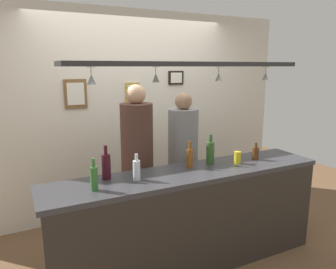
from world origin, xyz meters
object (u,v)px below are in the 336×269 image
(bottle_wine_dark_red, at_px, (106,166))
(bottle_beer_brown_stubby, at_px, (256,153))
(person_right_grey_shirt, at_px, (183,150))
(picture_frame_crest, at_px, (132,93))
(bottle_beer_green_import, at_px, (94,178))
(bottle_champagne_green, at_px, (210,152))
(person_middle_brown_shirt, at_px, (137,150))
(bottle_beer_amber_tall, at_px, (190,158))
(picture_frame_upper_small, at_px, (176,78))
(drink_can, at_px, (237,157))
(bottle_soda_clear, at_px, (137,170))
(picture_frame_caricature, at_px, (76,94))

(bottle_wine_dark_red, bearing_deg, bottle_beer_brown_stubby, -4.21)
(person_right_grey_shirt, xyz_separation_m, picture_frame_crest, (-0.30, 0.78, 0.60))
(bottle_beer_green_import, relative_size, bottle_champagne_green, 0.87)
(person_middle_brown_shirt, bearing_deg, picture_frame_crest, 72.22)
(bottle_champagne_green, distance_m, bottle_wine_dark_red, 1.05)
(bottle_beer_amber_tall, bearing_deg, bottle_beer_green_import, -170.20)
(bottle_beer_amber_tall, bearing_deg, picture_frame_upper_small, 67.52)
(bottle_beer_brown_stubby, bearing_deg, bottle_champagne_green, 169.97)
(picture_frame_crest, bearing_deg, bottle_beer_brown_stubby, -58.69)
(person_middle_brown_shirt, relative_size, picture_frame_crest, 6.65)
(drink_can, distance_m, picture_frame_upper_small, 1.59)
(person_middle_brown_shirt, relative_size, person_right_grey_shirt, 1.06)
(bottle_beer_brown_stubby, bearing_deg, person_middle_brown_shirt, 151.31)
(person_middle_brown_shirt, height_order, person_right_grey_shirt, person_middle_brown_shirt)
(bottle_beer_brown_stubby, xyz_separation_m, bottle_wine_dark_red, (-1.56, 0.11, 0.05))
(bottle_beer_amber_tall, relative_size, picture_frame_crest, 1.00)
(bottle_soda_clear, bearing_deg, bottle_champagne_green, 7.64)
(person_right_grey_shirt, relative_size, drink_can, 13.34)
(picture_frame_upper_small, bearing_deg, bottle_soda_clear, -128.63)
(bottle_champagne_green, xyz_separation_m, picture_frame_upper_small, (0.29, 1.29, 0.68))
(person_right_grey_shirt, relative_size, bottle_beer_green_import, 6.26)
(bottle_beer_green_import, xyz_separation_m, bottle_soda_clear, (0.38, 0.07, -0.01))
(bottle_beer_green_import, xyz_separation_m, picture_frame_upper_small, (1.50, 1.47, 0.70))
(picture_frame_caricature, bearing_deg, person_middle_brown_shirt, -59.77)
(drink_can, bearing_deg, person_right_grey_shirt, 114.15)
(picture_frame_upper_small, bearing_deg, person_middle_brown_shirt, -138.23)
(bottle_soda_clear, xyz_separation_m, bottle_beer_brown_stubby, (1.33, 0.02, -0.02))
(bottle_soda_clear, relative_size, bottle_wine_dark_red, 0.77)
(person_middle_brown_shirt, xyz_separation_m, picture_frame_upper_small, (0.87, 0.78, 0.71))
(person_right_grey_shirt, xyz_separation_m, bottle_soda_clear, (-0.80, -0.62, 0.07))
(bottle_soda_clear, xyz_separation_m, bottle_champagne_green, (0.82, 0.11, 0.03))
(bottle_wine_dark_red, xyz_separation_m, picture_frame_crest, (0.72, 1.26, 0.50))
(picture_frame_upper_small, bearing_deg, picture_frame_caricature, 180.00)
(person_right_grey_shirt, bearing_deg, bottle_beer_amber_tall, -112.78)
(bottle_soda_clear, distance_m, drink_can, 1.07)
(bottle_champagne_green, bearing_deg, picture_frame_crest, 104.47)
(drink_can, bearing_deg, bottle_beer_brown_stubby, 5.50)
(person_right_grey_shirt, xyz_separation_m, drink_can, (0.28, -0.62, 0.04))
(person_middle_brown_shirt, distance_m, bottle_champagne_green, 0.77)
(bottle_soda_clear, xyz_separation_m, bottle_wine_dark_red, (-0.23, 0.14, 0.03))
(person_middle_brown_shirt, height_order, bottle_soda_clear, person_middle_brown_shirt)
(drink_can, height_order, picture_frame_upper_small, picture_frame_upper_small)
(bottle_beer_brown_stubby, relative_size, picture_frame_upper_small, 0.82)
(person_right_grey_shirt, relative_size, picture_frame_crest, 6.26)
(person_middle_brown_shirt, xyz_separation_m, bottle_beer_green_import, (-0.62, -0.69, 0.01))
(bottle_soda_clear, bearing_deg, drink_can, -0.18)
(bottle_soda_clear, relative_size, bottle_beer_brown_stubby, 1.28)
(picture_frame_upper_small, bearing_deg, bottle_champagne_green, -102.78)
(bottle_soda_clear, bearing_deg, person_right_grey_shirt, 37.74)
(bottle_beer_green_import, bearing_deg, bottle_wine_dark_red, 53.02)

